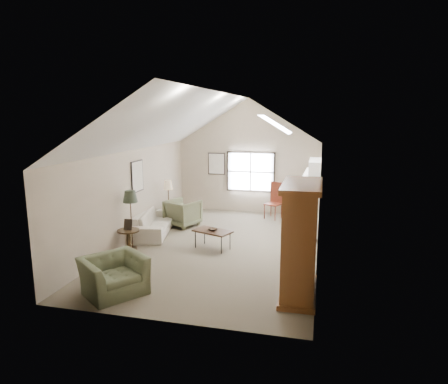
% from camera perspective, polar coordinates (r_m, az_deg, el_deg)
% --- Properties ---
extents(room_shell, '(5.01, 8.01, 4.00)m').
position_cam_1_polar(room_shell, '(10.12, -0.55, 9.66)').
color(room_shell, '#6A604B').
rests_on(room_shell, ground).
extents(window, '(1.72, 0.08, 1.42)m').
position_cam_1_polar(window, '(14.12, 3.83, 2.90)').
color(window, black).
rests_on(window, room_shell).
extents(skylight, '(0.80, 1.20, 0.52)m').
position_cam_1_polar(skylight, '(10.78, 7.47, 9.72)').
color(skylight, white).
rests_on(skylight, room_shell).
extents(wall_art, '(1.97, 3.71, 0.88)m').
position_cam_1_polar(wall_art, '(12.66, -6.64, 3.16)').
color(wall_art, black).
rests_on(wall_art, room_shell).
extents(armoire, '(0.60, 1.50, 2.20)m').
position_cam_1_polar(armoire, '(7.78, 10.84, -6.79)').
color(armoire, brown).
rests_on(armoire, ground).
extents(tv_alcove, '(0.32, 1.30, 2.10)m').
position_cam_1_polar(tv_alcove, '(11.64, 12.69, -0.63)').
color(tv_alcove, white).
rests_on(tv_alcove, ground).
extents(media_console, '(0.34, 1.18, 0.60)m').
position_cam_1_polar(media_console, '(11.84, 12.42, -4.65)').
color(media_console, '#382316').
rests_on(media_console, ground).
extents(tv_panel, '(0.05, 0.90, 0.55)m').
position_cam_1_polar(tv_panel, '(11.69, 12.55, -1.73)').
color(tv_panel, black).
rests_on(tv_panel, media_console).
extents(sofa, '(1.32, 2.39, 0.66)m').
position_cam_1_polar(sofa, '(11.93, -10.00, -4.29)').
color(sofa, beige).
rests_on(sofa, ground).
extents(armchair_near, '(1.48, 1.51, 0.74)m').
position_cam_1_polar(armchair_near, '(8.24, -15.47, -11.40)').
color(armchair_near, '#565E42').
rests_on(armchair_near, ground).
extents(armchair_far, '(1.17, 1.19, 0.83)m').
position_cam_1_polar(armchair_far, '(12.59, -5.90, -2.96)').
color(armchair_far, '#5F6748').
rests_on(armchair_far, ground).
extents(coffee_table, '(1.09, 0.84, 0.49)m').
position_cam_1_polar(coffee_table, '(10.46, -1.64, -6.81)').
color(coffee_table, '#3B2518').
rests_on(coffee_table, ground).
extents(bowl, '(0.30, 0.30, 0.06)m').
position_cam_1_polar(bowl, '(10.38, -1.65, -5.37)').
color(bowl, '#372516').
rests_on(bowl, coffee_table).
extents(side_table, '(0.67, 0.67, 0.56)m').
position_cam_1_polar(side_table, '(10.56, -13.44, -6.74)').
color(side_table, '#3D2B19').
rests_on(side_table, ground).
extents(side_chair, '(0.63, 0.63, 1.22)m').
position_cam_1_polar(side_chair, '(13.42, 7.05, -1.25)').
color(side_chair, maroon).
rests_on(side_chair, ground).
extents(tripod_lamp, '(0.64, 0.64, 1.94)m').
position_cam_1_polar(tripod_lamp, '(12.15, 12.05, -0.98)').
color(tripod_lamp, silver).
rests_on(tripod_lamp, ground).
extents(dark_lamp, '(0.45, 0.45, 1.57)m').
position_cam_1_polar(dark_lamp, '(10.59, -13.11, -3.83)').
color(dark_lamp, black).
rests_on(dark_lamp, ground).
extents(tan_lamp, '(0.33, 0.33, 1.41)m').
position_cam_1_polar(tan_lamp, '(12.91, -7.93, -1.32)').
color(tan_lamp, tan).
rests_on(tan_lamp, ground).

